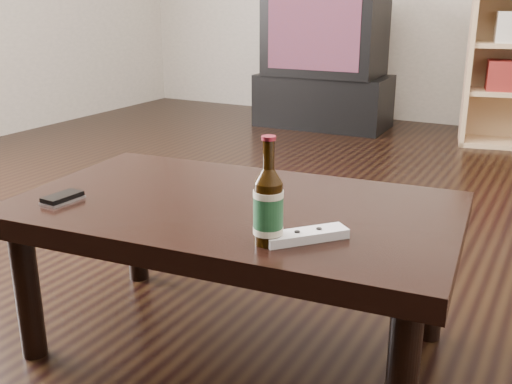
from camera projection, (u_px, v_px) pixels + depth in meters
The scene contains 7 objects.
floor at pixel (222, 264), 2.22m from camera, with size 5.00×6.00×0.01m, color black.
tv_stand at pixel (323, 101), 4.52m from camera, with size 0.97×0.48×0.39m, color black.
tv at pixel (326, 32), 4.36m from camera, with size 0.84×0.55×0.62m.
coffee_table at pixel (235, 223), 1.59m from camera, with size 1.20×0.77×0.43m.
beer_bottle at pixel (268, 207), 1.28m from camera, with size 0.08×0.08×0.24m.
phone at pixel (62, 198), 1.57m from camera, with size 0.06×0.11×0.02m.
remote at pixel (306, 235), 1.32m from camera, with size 0.17×0.18×0.02m.
Camera 1 is at (1.08, -1.73, 0.94)m, focal length 42.00 mm.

